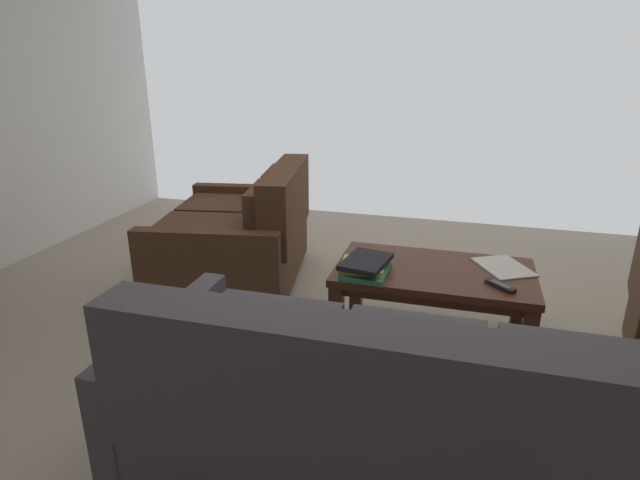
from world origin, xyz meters
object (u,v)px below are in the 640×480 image
Objects in this scene: tv_remote at (500,286)px; loose_magazine at (503,267)px; sofa_main at (402,423)px; loveseat_near at (241,237)px; book_stack at (365,266)px; coffee_table at (433,281)px.

tv_remote reaches higher than loose_magazine.
sofa_main reaches higher than tv_remote.
loveseat_near is at bearing -21.31° from tv_remote.
sofa_main is 2.10m from loveseat_near.
loose_magazine is (-0.69, -0.28, -0.04)m from book_stack.
loose_magazine is (-0.35, -0.12, 0.08)m from coffee_table.
loveseat_near reaches higher than book_stack.
loveseat_near reaches higher than coffee_table.
loveseat_near reaches higher than tv_remote.
sofa_main is 6.23× the size of loose_magazine.
sofa_main reaches higher than book_stack.
sofa_main is at bearing 128.51° from loveseat_near.
book_stack reaches higher than tv_remote.
loose_magazine is at bearing 167.44° from loveseat_near.
book_stack is (0.32, -0.99, 0.13)m from sofa_main.
tv_remote is at bearing -179.29° from book_stack.
loveseat_near is 1.30× the size of coffee_table.
book_stack reaches higher than loose_magazine.
coffee_table is at bearing -90.93° from sofa_main.
sofa_main is 1.33m from loose_magazine.
sofa_main is at bearing 71.16° from tv_remote.
book_stack is at bearing 173.23° from loose_magazine.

